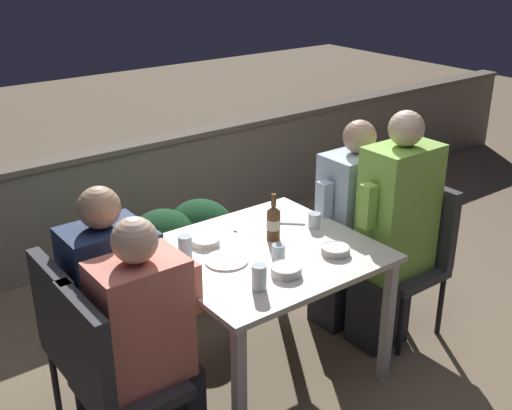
{
  "coord_description": "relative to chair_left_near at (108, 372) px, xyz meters",
  "views": [
    {
      "loc": [
        -1.77,
        -2.26,
        2.2
      ],
      "look_at": [
        0.0,
        0.07,
        0.96
      ],
      "focal_mm": 45.0,
      "sensor_mm": 36.0,
      "label": 1
    }
  ],
  "objects": [
    {
      "name": "chair_right_far",
      "position": [
        1.88,
        0.29,
        0.0
      ],
      "size": [
        0.41,
        0.41,
        0.9
      ],
      "color": "#333338",
      "rests_on": "ground_plane"
    },
    {
      "name": "person_coral_top",
      "position": [
        0.2,
        -0.0,
        0.06
      ],
      "size": [
        0.47,
        0.26,
        1.18
      ],
      "color": "#282833",
      "rests_on": "ground_plane"
    },
    {
      "name": "fork_0",
      "position": [
        1.0,
        0.49,
        0.21
      ],
      "size": [
        0.11,
        0.15,
        0.01
      ],
      "color": "silver",
      "rests_on": "dining_table"
    },
    {
      "name": "fork_1",
      "position": [
        1.24,
        0.32,
        0.21
      ],
      "size": [
        0.14,
        0.13,
        0.01
      ],
      "color": "silver",
      "rests_on": "dining_table"
    },
    {
      "name": "parapet_wall",
      "position": [
        0.94,
        1.94,
        -0.12
      ],
      "size": [
        9.0,
        0.18,
        0.82
      ],
      "color": "gray",
      "rests_on": "ground_plane"
    },
    {
      "name": "chair_left_far",
      "position": [
        0.01,
        0.35,
        0.0
      ],
      "size": [
        0.41,
        0.41,
        0.9
      ],
      "color": "#333338",
      "rests_on": "ground_plane"
    },
    {
      "name": "chair_right_near",
      "position": [
        1.91,
        -0.0,
        0.0
      ],
      "size": [
        0.41,
        0.41,
        0.9
      ],
      "color": "#333338",
      "rests_on": "ground_plane"
    },
    {
      "name": "glass_cup_3",
      "position": [
        1.32,
        0.21,
        0.25
      ],
      "size": [
        0.07,
        0.07,
        0.08
      ],
      "color": "silver",
      "rests_on": "dining_table"
    },
    {
      "name": "chair_left_near",
      "position": [
        0.0,
        0.0,
        0.0
      ],
      "size": [
        0.41,
        0.41,
        0.9
      ],
      "color": "#333338",
      "rests_on": "ground_plane"
    },
    {
      "name": "beer_bottle",
      "position": [
        1.05,
        0.23,
        0.31
      ],
      "size": [
        0.07,
        0.07,
        0.25
      ],
      "color": "brown",
      "rests_on": "dining_table"
    },
    {
      "name": "person_green_blouse",
      "position": [
        1.72,
        -0.0,
        0.15
      ],
      "size": [
        0.49,
        0.26,
        1.36
      ],
      "color": "#282833",
      "rests_on": "ground_plane"
    },
    {
      "name": "bowl_2",
      "position": [
        1.2,
        -0.08,
        0.23
      ],
      "size": [
        0.14,
        0.14,
        0.04
      ],
      "color": "beige",
      "rests_on": "dining_table"
    },
    {
      "name": "glass_cup_0",
      "position": [
        0.94,
        0.04,
        0.25
      ],
      "size": [
        0.06,
        0.06,
        0.08
      ],
      "color": "silver",
      "rests_on": "dining_table"
    },
    {
      "name": "person_navy_jumper",
      "position": [
        0.21,
        0.35,
        0.07
      ],
      "size": [
        0.47,
        0.26,
        1.2
      ],
      "color": "#282833",
      "rests_on": "ground_plane"
    },
    {
      "name": "person_blue_shirt",
      "position": [
        1.69,
        0.29,
        0.09
      ],
      "size": [
        0.49,
        0.26,
        1.25
      ],
      "color": "#282833",
      "rests_on": "ground_plane"
    },
    {
      "name": "ground_plane",
      "position": [
        0.94,
        0.16,
        -0.53
      ],
      "size": [
        16.0,
        16.0,
        0.0
      ],
      "primitive_type": "plane",
      "color": "#847056"
    },
    {
      "name": "bowl_1",
      "position": [
        0.87,
        -0.1,
        0.23
      ],
      "size": [
        0.14,
        0.14,
        0.04
      ],
      "color": "beige",
      "rests_on": "dining_table"
    },
    {
      "name": "plate_0",
      "position": [
        0.72,
        0.18,
        0.21
      ],
      "size": [
        0.21,
        0.21,
        0.01
      ],
      "color": "white",
      "rests_on": "dining_table"
    },
    {
      "name": "glass_cup_1",
      "position": [
        0.69,
        -0.13,
        0.27
      ],
      "size": [
        0.07,
        0.07,
        0.12
      ],
      "color": "silver",
      "rests_on": "dining_table"
    },
    {
      "name": "bowl_0",
      "position": [
        0.74,
        0.39,
        0.23
      ],
      "size": [
        0.14,
        0.14,
        0.03
      ],
      "color": "silver",
      "rests_on": "dining_table"
    },
    {
      "name": "glass_cup_2",
      "position": [
        0.59,
        0.33,
        0.26
      ],
      "size": [
        0.07,
        0.07,
        0.11
      ],
      "color": "silver",
      "rests_on": "dining_table"
    },
    {
      "name": "planter_hedge",
      "position": [
        0.85,
        1.03,
        -0.16
      ],
      "size": [
        0.96,
        0.47,
        0.67
      ],
      "color": "brown",
      "rests_on": "ground_plane"
    },
    {
      "name": "dining_table",
      "position": [
        0.94,
        0.16,
        0.12
      ],
      "size": [
        1.04,
        0.96,
        0.74
      ],
      "color": "silver",
      "rests_on": "ground_plane"
    }
  ]
}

